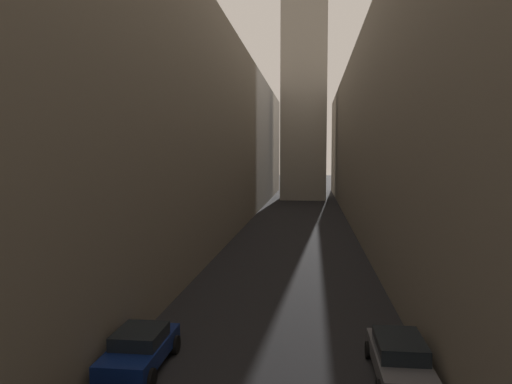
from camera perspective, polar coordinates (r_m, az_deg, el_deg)
The scene contains 5 objects.
ground_plane at distance 46.87m, azimuth 4.83°, elevation -4.68°, with size 264.00×264.00×0.00m, color black.
building_block_left at distance 49.95m, azimuth -8.14°, elevation 6.52°, with size 11.54×108.00×18.54m, color #756B5B.
building_block_right at distance 49.46m, azimuth 19.27°, elevation 6.08°, with size 13.29×108.00×18.11m, color #756B5B.
parked_car_left_third at distance 17.86m, azimuth -13.65°, elevation -17.60°, with size 1.93×4.07×1.39m.
parked_car_right_third at distance 17.41m, azimuth 16.73°, elevation -18.30°, with size 1.87×4.43×1.38m.
Camera 1 is at (1.46, 1.74, 7.40)m, focal length 33.58 mm.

